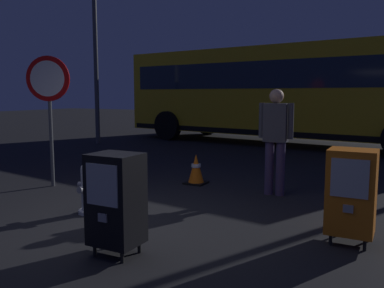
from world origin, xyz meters
The scene contains 8 objects.
ground_plane centered at (0.00, 0.00, 0.00)m, with size 60.00×60.00×0.00m, color black.
fire_hydrant centered at (-0.78, 0.27, 0.35)m, with size 0.33×0.32×0.75m.
newspaper_box_primary centered at (0.45, -0.68, 0.57)m, with size 0.48×0.42×1.02m.
newspaper_box_secondary centered at (2.46, 0.72, 0.57)m, with size 0.48×0.42×1.02m.
stop_sign centered at (-2.46, 1.22, 1.60)m, with size 0.71×0.31×2.23m.
pedestrian centered at (1.13, 2.43, 0.95)m, with size 0.55×0.22×1.67m.
traffic_cone centered at (-0.34, 2.56, 0.26)m, with size 0.36×0.36×0.53m.
bus_near centered at (-0.60, 9.01, 1.71)m, with size 10.74×3.91×3.00m.
Camera 1 is at (2.95, -3.78, 1.60)m, focal length 38.19 mm.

